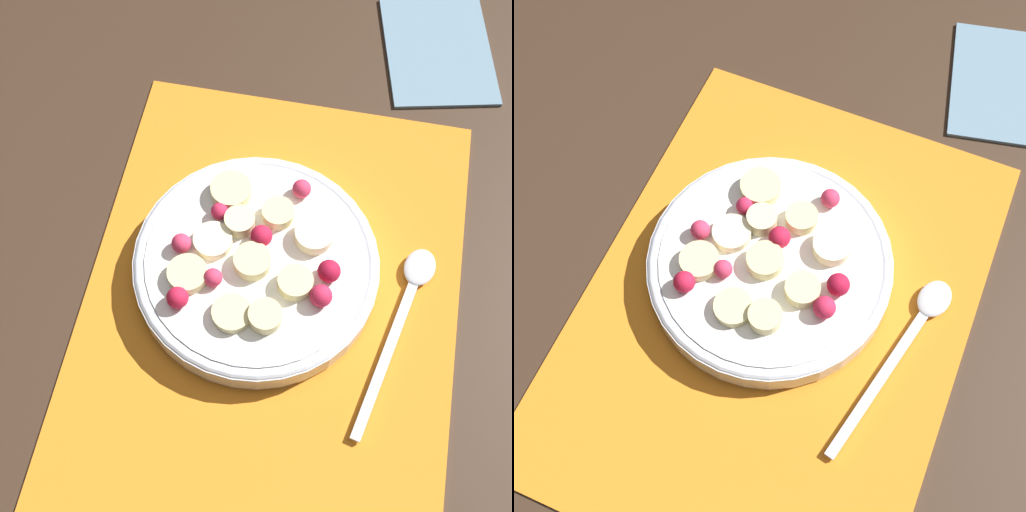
% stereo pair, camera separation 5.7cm
% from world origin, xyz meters
% --- Properties ---
extents(ground_plane, '(3.00, 3.00, 0.00)m').
position_xyz_m(ground_plane, '(0.00, 0.00, 0.00)').
color(ground_plane, '#382619').
extents(placemat, '(0.46, 0.33, 0.01)m').
position_xyz_m(placemat, '(0.00, 0.00, 0.00)').
color(placemat, orange).
rests_on(placemat, ground_plane).
extents(fruit_bowl, '(0.22, 0.22, 0.05)m').
position_xyz_m(fruit_bowl, '(-0.03, -0.02, 0.02)').
color(fruit_bowl, silver).
rests_on(fruit_bowl, placemat).
extents(spoon, '(0.19, 0.06, 0.01)m').
position_xyz_m(spoon, '(-0.02, 0.12, 0.01)').
color(spoon, silver).
rests_on(spoon, placemat).
extents(napkin, '(0.17, 0.14, 0.01)m').
position_xyz_m(napkin, '(-0.33, 0.13, 0.00)').
color(napkin, slate).
rests_on(napkin, ground_plane).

